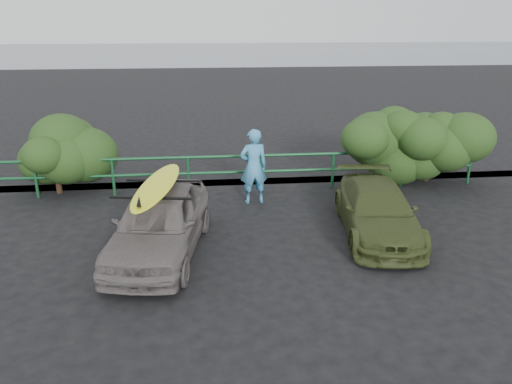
% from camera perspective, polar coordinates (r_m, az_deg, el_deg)
% --- Properties ---
extents(ground, '(80.00, 80.00, 0.00)m').
position_cam_1_polar(ground, '(9.25, -2.17, -10.23)').
color(ground, black).
extents(ocean, '(200.00, 200.00, 0.00)m').
position_cam_1_polar(ocean, '(68.18, -5.51, 15.56)').
color(ocean, slate).
rests_on(ocean, ground).
extents(guardrail, '(14.00, 0.08, 1.04)m').
position_cam_1_polar(guardrail, '(13.65, -3.54, 2.13)').
color(guardrail, '#154A27').
rests_on(guardrail, ground).
extents(shrub_left, '(3.20, 2.40, 2.22)m').
position_cam_1_polar(shrub_left, '(14.53, -22.98, 4.08)').
color(shrub_left, '#274519').
rests_on(shrub_left, ground).
extents(shrub_right, '(3.20, 2.40, 2.01)m').
position_cam_1_polar(shrub_right, '(15.01, 15.84, 4.96)').
color(shrub_right, '#274519').
rests_on(shrub_right, ground).
extents(sedan, '(2.22, 4.19, 1.36)m').
position_cam_1_polar(sedan, '(10.20, -10.95, -3.40)').
color(sedan, '#645C5A').
rests_on(sedan, ground).
extents(olive_vehicle, '(1.99, 3.93, 1.09)m').
position_cam_1_polar(olive_vehicle, '(11.30, 13.70, -2.03)').
color(olive_vehicle, '#38431D').
rests_on(olive_vehicle, ground).
extents(man, '(0.76, 0.55, 1.94)m').
position_cam_1_polar(man, '(12.68, -0.28, 2.94)').
color(man, '#4190C4').
rests_on(man, ground).
extents(roof_rack, '(1.70, 1.31, 0.05)m').
position_cam_1_polar(roof_rack, '(9.95, -11.21, 0.35)').
color(roof_rack, black).
rests_on(roof_rack, sedan).
extents(surfboard, '(1.09, 3.06, 0.09)m').
position_cam_1_polar(surfboard, '(9.93, -11.24, 0.73)').
color(surfboard, yellow).
rests_on(surfboard, roof_rack).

